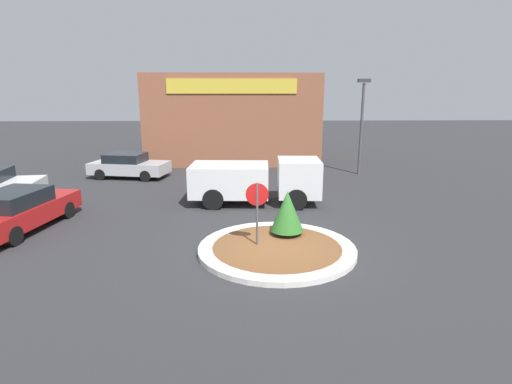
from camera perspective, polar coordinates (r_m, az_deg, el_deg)
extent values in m
plane|color=#2D2D30|center=(12.32, 2.98, -8.45)|extent=(120.00, 120.00, 0.00)
cylinder|color=silver|center=(12.29, 2.99, -8.10)|extent=(4.79, 4.79, 0.16)
cylinder|color=brown|center=(12.29, 2.99, -8.09)|extent=(3.93, 3.93, 0.16)
cylinder|color=#4C4C51|center=(12.10, 0.16, -3.54)|extent=(0.07, 0.07, 2.11)
cylinder|color=#B71414|center=(11.91, 0.16, -0.36)|extent=(0.69, 0.03, 0.69)
cylinder|color=brown|center=(13.26, 4.43, -5.75)|extent=(0.08, 0.08, 0.14)
cone|color=#2D6B28|center=(13.03, 4.49, -2.72)|extent=(1.08, 1.08, 1.32)
cube|color=white|center=(17.33, 6.13, 2.12)|extent=(1.87, 2.22, 1.54)
cube|color=white|center=(17.34, -3.77, 1.80)|extent=(3.43, 2.41, 1.32)
cube|color=black|center=(17.34, 8.19, 2.97)|extent=(0.13, 1.91, 0.54)
cylinder|color=black|center=(18.48, 5.28, 0.57)|extent=(0.88, 0.29, 0.87)
cylinder|color=black|center=(16.48, 5.79, -1.10)|extent=(0.88, 0.29, 0.87)
cylinder|color=black|center=(18.54, -5.35, 0.61)|extent=(0.88, 0.29, 0.87)
cylinder|color=black|center=(16.55, -6.13, -1.04)|extent=(0.88, 0.29, 0.87)
cube|color=#93563D|center=(28.58, -3.24, 10.44)|extent=(11.52, 6.00, 5.93)
cube|color=gold|center=(25.50, -3.48, 14.86)|extent=(8.07, 0.08, 0.90)
cube|color=#B21919|center=(16.28, -30.64, -2.62)|extent=(2.56, 4.94, 0.65)
cube|color=black|center=(15.97, -31.41, -0.82)|extent=(1.96, 2.49, 0.53)
cylinder|color=black|center=(17.97, -29.88, -2.05)|extent=(0.30, 0.66, 0.63)
cylinder|color=black|center=(17.01, -25.30, -2.34)|extent=(0.30, 0.66, 0.63)
cylinder|color=black|center=(14.75, -31.30, -5.41)|extent=(0.30, 0.66, 0.63)
cylinder|color=black|center=(21.94, -29.57, 0.56)|extent=(0.63, 0.28, 0.60)
cylinder|color=black|center=(20.39, -31.21, -0.55)|extent=(0.63, 0.28, 0.60)
cube|color=#B7B7BC|center=(23.85, -17.59, 3.35)|extent=(4.55, 2.65, 0.64)
cube|color=black|center=(23.86, -18.15, 4.68)|extent=(2.33, 2.02, 0.49)
cylinder|color=black|center=(24.13, -13.81, 3.06)|extent=(0.64, 0.32, 0.61)
cylinder|color=black|center=(22.56, -15.49, 2.22)|extent=(0.64, 0.32, 0.61)
cylinder|color=black|center=(25.27, -19.38, 3.14)|extent=(0.64, 0.32, 0.61)
cylinder|color=black|center=(23.77, -21.33, 2.34)|extent=(0.64, 0.32, 0.61)
cylinder|color=#4C4C51|center=(24.30, 14.79, 8.58)|extent=(0.16, 0.16, 5.24)
cube|color=#38383D|center=(24.22, 15.21, 15.11)|extent=(0.70, 0.30, 0.20)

